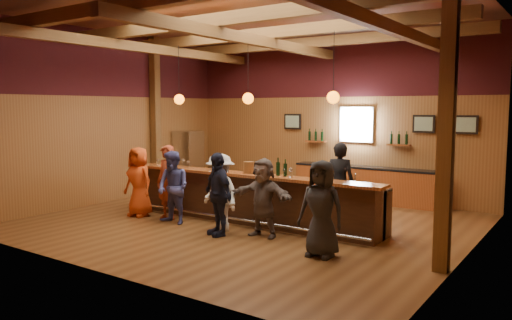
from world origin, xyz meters
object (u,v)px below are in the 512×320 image
object	(u,v)px
customer_denim	(173,188)
customer_dark	(321,209)
customer_brown	(263,197)
customer_navy	(218,194)
bar_counter	(253,198)
bartender	(340,183)
stainless_fridge	(188,160)
customer_orange	(139,182)
customer_redvest	(167,182)
customer_white	(220,193)
back_bar_cabinet	(366,184)
bottle_a	(278,168)
ice_bucket	(249,167)

from	to	relation	value
customer_denim	customer_dark	bearing A→B (deg)	-2.42
customer_brown	customer_navy	bearing A→B (deg)	-152.40
bar_counter	customer_dark	bearing A→B (deg)	-31.45
customer_navy	bartender	bearing A→B (deg)	79.39
stainless_fridge	customer_orange	world-z (taller)	stainless_fridge
customer_navy	stainless_fridge	bearing A→B (deg)	162.26
customer_brown	customer_redvest	bearing A→B (deg)	178.78
customer_denim	customer_white	bearing A→B (deg)	5.34
bartender	customer_denim	bearing A→B (deg)	22.65
back_bar_cabinet	customer_brown	world-z (taller)	customer_brown
customer_denim	stainless_fridge	bearing A→B (deg)	130.75
bartender	bottle_a	world-z (taller)	bartender
customer_dark	bartender	xyz separation A→B (m)	(-0.76, 2.35, 0.07)
ice_bucket	bottle_a	world-z (taller)	bottle_a
customer_orange	customer_denim	size ratio (longest dim) A/B	1.01
customer_redvest	customer_brown	distance (m)	2.61
customer_redvest	customer_navy	size ratio (longest dim) A/B	1.02
bar_counter	customer_brown	size ratio (longest dim) A/B	4.09
customer_denim	bottle_a	distance (m)	2.32
back_bar_cabinet	customer_redvest	xyz separation A→B (m)	(-2.88, -4.49, 0.36)
back_bar_cabinet	bar_counter	bearing A→B (deg)	-108.34
customer_navy	customer_dark	size ratio (longest dim) A/B	1.00
back_bar_cabinet	bottle_a	world-z (taller)	bottle_a
customer_orange	bartender	distance (m)	4.58
back_bar_cabinet	customer_navy	world-z (taller)	customer_navy
customer_redvest	customer_brown	world-z (taller)	customer_redvest
back_bar_cabinet	customer_orange	distance (m)	5.90
customer_orange	customer_navy	distance (m)	2.63
bar_counter	stainless_fridge	distance (m)	4.81
customer_brown	ice_bucket	size ratio (longest dim) A/B	6.23
back_bar_cabinet	customer_redvest	size ratio (longest dim) A/B	2.39
stainless_fridge	customer_denim	bearing A→B (deg)	-51.87
customer_orange	bartender	size ratio (longest dim) A/B	0.91
stainless_fridge	customer_dark	distance (m)	7.66
stainless_fridge	customer_redvest	world-z (taller)	stainless_fridge
customer_white	customer_brown	xyz separation A→B (m)	(0.94, 0.15, -0.02)
customer_brown	customer_denim	bearing A→B (deg)	-174.87
customer_white	customer_brown	world-z (taller)	customer_white
stainless_fridge	customer_white	distance (m)	5.42
customer_white	bottle_a	xyz separation A→B (m)	(0.83, 0.87, 0.46)
bar_counter	bottle_a	world-z (taller)	bottle_a
customer_brown	customer_dark	distance (m)	1.62
ice_bucket	bartender	bearing A→B (deg)	34.99
back_bar_cabinet	customer_denim	bearing A→B (deg)	-117.42
customer_dark	bar_counter	bearing A→B (deg)	146.23
customer_denim	customer_dark	xyz separation A→B (m)	(3.72, -0.33, 0.03)
customer_navy	customer_brown	bearing A→B (deg)	52.16
customer_white	customer_navy	bearing A→B (deg)	-43.15
stainless_fridge	back_bar_cabinet	bearing A→B (deg)	11.93
customer_white	customer_dark	world-z (taller)	customer_dark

